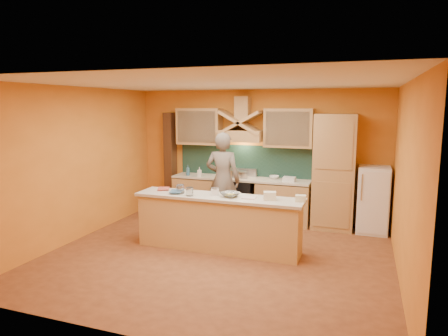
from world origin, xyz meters
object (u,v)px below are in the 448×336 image
(stove, at_px, (240,199))
(mixing_bowl, at_px, (230,194))
(kitchen_scale, at_px, (215,192))
(person, at_px, (223,180))
(fridge, at_px, (373,200))

(stove, xyz_separation_m, mixing_bowl, (0.41, -1.90, 0.53))
(stove, bearing_deg, kitchen_scale, -86.23)
(stove, height_order, mixing_bowl, mixing_bowl)
(stove, xyz_separation_m, person, (-0.17, -0.64, 0.52))
(mixing_bowl, bearing_deg, fridge, 39.74)
(stove, xyz_separation_m, kitchen_scale, (0.12, -1.86, 0.55))
(stove, distance_m, fridge, 2.71)
(fridge, bearing_deg, mixing_bowl, -140.26)
(stove, height_order, person, person)
(fridge, relative_size, mixing_bowl, 4.16)
(mixing_bowl, bearing_deg, stove, 102.31)
(person, height_order, kitchen_scale, person)
(person, bearing_deg, kitchen_scale, 101.48)
(kitchen_scale, height_order, mixing_bowl, kitchen_scale)
(person, bearing_deg, mixing_bowl, 112.92)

